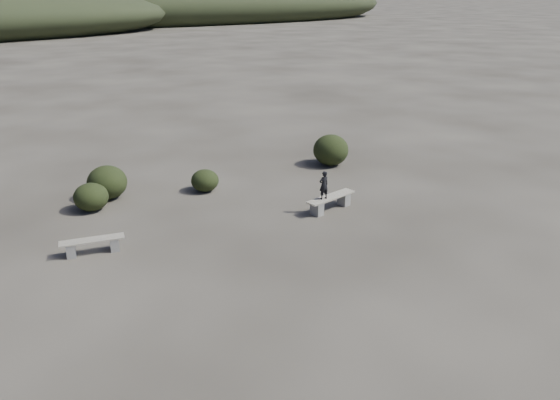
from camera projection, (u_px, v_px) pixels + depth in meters
ground at (337, 290)px, 13.37m from camera, size 1200.00×1200.00×0.00m
bench_left at (93, 245)px, 15.12m from camera, size 1.77×0.71×0.43m
bench_right at (331, 202)px, 18.08m from camera, size 1.99×0.74×0.49m
seated_person at (324, 185)px, 17.61m from camera, size 0.35×0.23×0.94m
shrub_a at (91, 197)px, 18.01m from camera, size 1.13×1.13×0.93m
shrub_b at (107, 182)px, 18.99m from camera, size 1.37×1.37×1.17m
shrub_c at (205, 180)px, 19.73m from camera, size 1.00×1.00×0.80m
shrub_d at (331, 150)px, 22.57m from camera, size 1.46×1.46×1.28m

